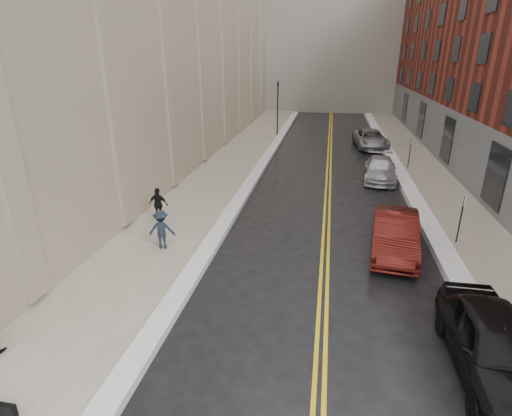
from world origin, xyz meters
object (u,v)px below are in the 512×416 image
at_px(car_maroon, 395,234).
at_px(car_silver_far, 371,139).
at_px(pedestrian_c, 159,204).
at_px(car_silver_near, 380,169).
at_px(pedestrian_b, 162,229).
at_px(car_black, 495,345).

bearing_deg(car_maroon, car_silver_far, 94.36).
xyz_separation_m(car_maroon, pedestrian_c, (-10.53, 1.10, 0.14)).
xyz_separation_m(car_silver_far, pedestrian_c, (-11.22, -18.73, 0.19)).
distance_m(car_silver_near, pedestrian_b, 15.36).
height_order(car_black, car_maroon, car_black).
relative_size(car_silver_near, pedestrian_b, 2.92).
bearing_deg(pedestrian_b, car_black, 144.86).
xyz_separation_m(car_black, car_silver_far, (-0.81, 26.28, -0.08)).
height_order(pedestrian_b, pedestrian_c, pedestrian_b).
relative_size(pedestrian_b, pedestrian_c, 1.03).
bearing_deg(car_black, pedestrian_b, 155.68).
distance_m(car_maroon, car_silver_near, 10.25).
bearing_deg(pedestrian_b, car_maroon, 179.10).
height_order(car_silver_near, pedestrian_b, pedestrian_b).
relative_size(car_silver_near, car_silver_far, 0.88).
relative_size(car_silver_near, pedestrian_c, 2.99).
bearing_deg(car_maroon, car_black, -70.55).
bearing_deg(car_black, car_silver_near, 93.27).
bearing_deg(car_silver_far, pedestrian_c, -126.67).
bearing_deg(car_silver_far, car_black, -93.97).
xyz_separation_m(car_silver_near, pedestrian_b, (-9.73, -11.88, 0.27)).
bearing_deg(pedestrian_c, car_silver_far, -117.52).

